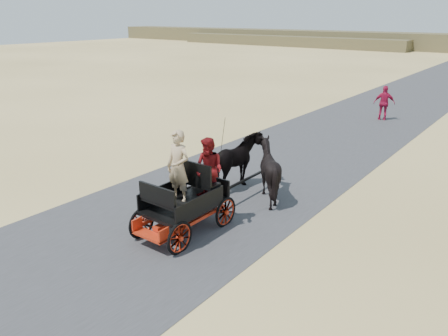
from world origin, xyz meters
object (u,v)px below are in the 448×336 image
Objects in this scene: carriage at (185,217)px; horse_right at (269,170)px; horse_left at (238,163)px; pedestrian at (384,103)px.

horse_right is (0.55, 3.00, 0.49)m from carriage.
horse_left is at bearing 100.39° from carriage.
horse_left reaches higher than carriage.
horse_left is 1.16× the size of pedestrian.
horse_right reaches higher than carriage.
horse_right is 11.98m from pedestrian.
pedestrian reaches higher than horse_right.
horse_right is at bearing 79.61° from carriage.
carriage is 3.09m from horse_left.
carriage is at bearing 100.39° from horse_left.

